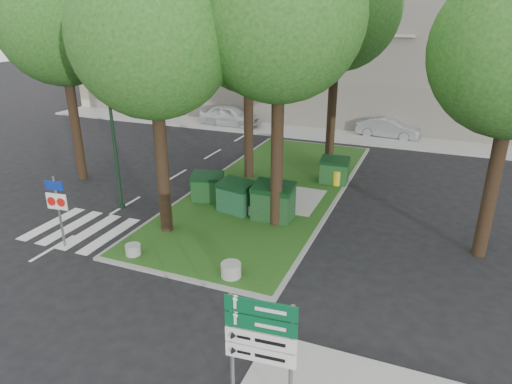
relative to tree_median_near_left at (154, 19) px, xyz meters
The scene contains 22 objects.
ground 7.88m from the tree_median_near_left, 61.12° to the right, with size 120.00×120.00×0.00m, color black.
median_island 9.27m from the tree_median_near_left, 70.64° to the left, with size 6.00×16.00×0.12m, color #234614.
median_kerb 9.28m from the tree_median_near_left, 70.64° to the left, with size 6.30×16.30×0.10m, color gray.
building_sidewalk 17.57m from the tree_median_near_left, 84.94° to the left, with size 42.00×3.00×0.12m, color #999993.
zebra_crossing 7.75m from the tree_median_near_left, 155.64° to the right, with size 5.00×3.00×0.01m, color silver.
apartment_building 23.49m from the tree_median_near_left, 86.55° to the left, with size 41.00×12.00×16.00m, color tan.
tree_median_near_left is the anchor object (origin of this frame).
tree_median_mid 6.53m from the tree_median_near_left, 85.60° to the left, with size 4.80×4.80×9.99m.
tree_street_left 7.83m from the tree_median_near_left, 153.43° to the left, with size 5.40×5.40×11.00m.
dumpster_a 7.29m from the tree_median_near_left, 90.83° to the left, with size 1.48×1.21×1.20m.
dumpster_b 7.19m from the tree_median_near_left, 57.39° to the left, with size 1.54×1.22×1.28m.
dumpster_c 7.60m from the tree_median_near_left, 36.38° to the left, with size 1.56×1.11×1.44m.
dumpster_d 10.70m from the tree_median_near_left, 58.35° to the left, with size 1.36×1.01×1.20m.
bollard_left 7.32m from the tree_median_near_left, 93.24° to the right, with size 0.49×0.49×0.35m, color gray.
bollard_right 8.04m from the tree_median_near_left, 31.08° to the right, with size 0.61×0.61×0.44m, color gray.
bollard_mid 7.76m from the tree_median_near_left, 47.12° to the left, with size 0.52×0.52×0.37m, color gray.
litter_bin 10.74m from the tree_median_near_left, 56.06° to the left, with size 0.39×0.39×0.67m, color gold.
street_lamp 5.26m from the tree_median_near_left, 158.85° to the left, with size 0.41×0.41×5.11m.
traffic_sign_pole 6.74m from the tree_median_near_left, 140.84° to the right, with size 0.76×0.13×2.55m.
directional_sign 10.41m from the tree_median_near_left, 46.66° to the right, with size 1.35×0.19×2.71m.
car_white 18.04m from the tree_median_near_left, 107.53° to the left, with size 1.77×4.41×1.50m, color silver.
car_silver 19.07m from the tree_median_near_left, 71.50° to the left, with size 1.36×3.91×1.29m, color gray.
Camera 1 is at (7.14, -10.19, 7.52)m, focal length 32.00 mm.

